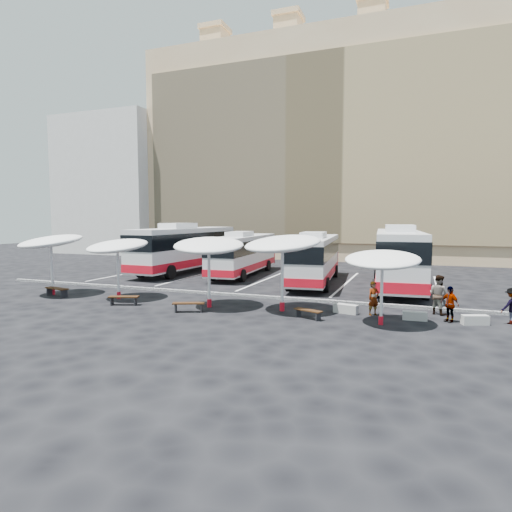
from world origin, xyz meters
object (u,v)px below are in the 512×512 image
(bus_2, at_px, (315,257))
(passenger_2, at_px, (450,304))
(sunshade_4, at_px, (382,260))
(wood_bench_3, at_px, (308,312))
(conc_bench_2, at_px, (475,320))
(bus_0, at_px, (186,247))
(conc_bench_0, at_px, (346,309))
(sunshade_0, at_px, (51,242))
(bus_1, at_px, (244,253))
(wood_bench_2, at_px, (189,305))
(wood_bench_0, at_px, (57,290))
(passenger_1, at_px, (439,295))
(bus_3, at_px, (398,255))
(passenger_0, at_px, (374,298))
(conc_bench_1, at_px, (415,316))
(sunshade_2, at_px, (209,246))
(passenger_3, at_px, (511,306))
(sunshade_3, at_px, (282,244))
(wood_bench_1, at_px, (124,298))
(sunshade_1, at_px, (117,246))

(bus_2, height_order, passenger_2, bus_2)
(sunshade_4, bearing_deg, wood_bench_3, -178.67)
(bus_2, height_order, sunshade_4, bus_2)
(conc_bench_2, bearing_deg, wood_bench_3, -167.86)
(bus_0, distance_m, conc_bench_0, 19.44)
(sunshade_0, bearing_deg, bus_1, 59.85)
(bus_0, distance_m, wood_bench_2, 16.38)
(wood_bench_0, distance_m, conc_bench_0, 16.77)
(wood_bench_0, bearing_deg, bus_1, 62.81)
(conc_bench_2, distance_m, passenger_1, 2.25)
(bus_1, distance_m, bus_3, 12.22)
(bus_2, distance_m, passenger_2, 12.50)
(wood_bench_3, xyz_separation_m, passenger_0, (2.73, 1.83, 0.48))
(conc_bench_1, bearing_deg, bus_1, 138.57)
(sunshade_2, relative_size, passenger_1, 2.42)
(sunshade_2, bearing_deg, passenger_3, 6.35)
(wood_bench_3, bearing_deg, conc_bench_2, 12.14)
(passenger_1, distance_m, passenger_3, 3.01)
(passenger_1, bearing_deg, sunshade_2, 49.60)
(sunshade_3, height_order, passenger_1, sunshade_3)
(passenger_2, bearing_deg, sunshade_3, -132.86)
(wood_bench_1, bearing_deg, sunshade_2, 14.55)
(bus_1, distance_m, conc_bench_0, 15.27)
(bus_1, bearing_deg, wood_bench_3, -60.57)
(sunshade_0, distance_m, passenger_3, 24.64)
(sunshade_4, distance_m, passenger_2, 3.80)
(bus_3, xyz_separation_m, wood_bench_0, (-18.67, -10.86, -1.75))
(bus_2, height_order, wood_bench_1, bus_2)
(sunshade_2, bearing_deg, bus_0, 124.58)
(bus_0, distance_m, sunshade_1, 12.65)
(bus_3, height_order, sunshade_2, bus_3)
(bus_2, bearing_deg, bus_1, 155.60)
(sunshade_2, bearing_deg, sunshade_0, -179.34)
(sunshade_0, height_order, wood_bench_2, sunshade_0)
(bus_1, xyz_separation_m, passenger_3, (17.18, -10.87, -1.03))
(wood_bench_0, bearing_deg, conc_bench_1, 3.46)
(bus_3, bearing_deg, sunshade_1, -150.19)
(bus_2, bearing_deg, sunshade_4, -69.33)
(wood_bench_3, distance_m, conc_bench_2, 7.20)
(sunshade_3, distance_m, conc_bench_1, 6.96)
(conc_bench_2, bearing_deg, conc_bench_0, 177.20)
(sunshade_3, bearing_deg, wood_bench_2, -155.83)
(sunshade_0, bearing_deg, passenger_1, 6.62)
(wood_bench_2, bearing_deg, wood_bench_0, 174.05)
(bus_1, height_order, wood_bench_0, bus_1)
(passenger_1, bearing_deg, passenger_3, -158.56)
(bus_1, relative_size, conc_bench_1, 10.77)
(bus_3, xyz_separation_m, sunshade_3, (-5.01, -9.95, 1.20))
(wood_bench_0, xyz_separation_m, wood_bench_1, (5.35, -0.70, -0.02))
(wood_bench_0, xyz_separation_m, wood_bench_2, (9.43, -0.98, -0.03))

